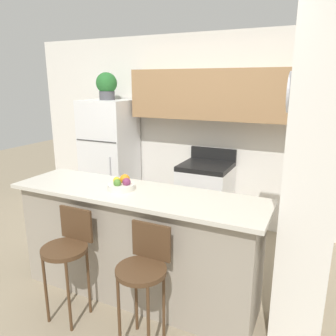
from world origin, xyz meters
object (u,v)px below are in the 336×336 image
Objects in this scene: bar_stool_right at (144,270)px; refrigerator at (110,158)px; trash_bin at (137,210)px; stove_range at (205,197)px; potted_plant_on_fridge at (107,85)px; bar_stool_left at (68,249)px; fruit_bowl at (122,184)px.

refrigerator is at bearing 130.09° from bar_stool_right.
stove_range is at bearing 13.03° from trash_bin.
refrigerator is at bearing -60.53° from potted_plant_on_fridge.
refrigerator reaches higher than bar_stool_left.
fruit_bowl reaches higher than bar_stool_left.
trash_bin is at bearing 116.36° from fruit_bowl.
fruit_bowl is at bearing -63.64° from trash_bin.
stove_range reaches higher than bar_stool_left.
potted_plant_on_fridge is at bearing 116.50° from bar_stool_left.
bar_stool_right is 2.47× the size of potted_plant_on_fridge.
potted_plant_on_fridge is at bearing 160.19° from trash_bin.
trash_bin is (0.57, -0.20, -1.69)m from potted_plant_on_fridge.
refrigerator is 1.04m from potted_plant_on_fridge.
stove_range is 4.45× the size of fruit_bowl.
potted_plant_on_fridge is 1.80m from trash_bin.
potted_plant_on_fridge is 1.56× the size of fruit_bowl.
bar_stool_left is at bearing 180.00° from bar_stool_right.
stove_range is 1.15× the size of bar_stool_left.
stove_range reaches higher than trash_bin.
bar_stool_left is 1.96m from trash_bin.
fruit_bowl reaches higher than trash_bin.
stove_range is at bearing 0.31° from potted_plant_on_fridge.
bar_stool_left is at bearing -113.84° from fruit_bowl.
trash_bin is (-0.67, 1.36, -0.87)m from fruit_bowl.
refrigerator reaches higher than fruit_bowl.
refrigerator is 2.01m from fruit_bowl.
stove_range is 2.09m from bar_stool_right.
fruit_bowl is (-0.49, 0.49, 0.44)m from bar_stool_right.
potted_plant_on_fridge is (-1.73, 2.06, 1.27)m from bar_stool_right.
potted_plant_on_fridge reaches higher than bar_stool_left.
potted_plant_on_fridge reaches higher than fruit_bowl.
refrigerator is 2.70m from bar_stool_right.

